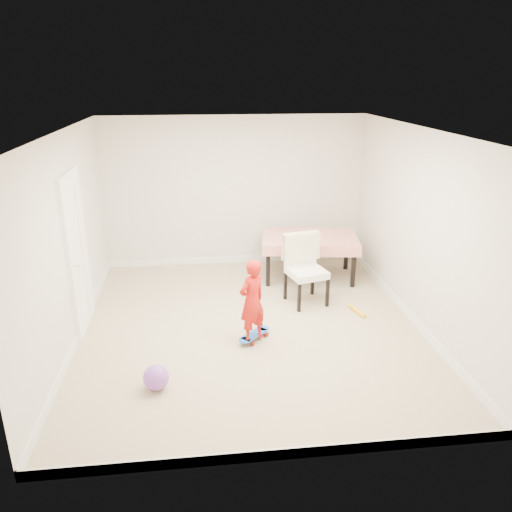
{
  "coord_description": "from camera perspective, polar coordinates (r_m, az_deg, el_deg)",
  "views": [
    {
      "loc": [
        -0.63,
        -5.99,
        3.24
      ],
      "look_at": [
        0.1,
        0.2,
        0.95
      ],
      "focal_mm": 35.0,
      "sensor_mm": 36.0,
      "label": 1
    }
  ],
  "objects": [
    {
      "name": "foam_toy",
      "position": [
        7.35,
        11.48,
        -6.16
      ],
      "size": [
        0.16,
        0.4,
        0.06
      ],
      "primitive_type": "cylinder",
      "rotation": [
        1.57,
        0.0,
        0.25
      ],
      "color": "yellow",
      "rests_on": "ground"
    },
    {
      "name": "baseboard_right",
      "position": [
        7.36,
        17.08,
        -6.38
      ],
      "size": [
        0.02,
        5.0,
        0.12
      ],
      "primitive_type": "cube",
      "color": "white",
      "rests_on": "ground"
    },
    {
      "name": "door",
      "position": [
        6.85,
        -19.77,
        0.09
      ],
      "size": [
        0.11,
        0.94,
        2.11
      ],
      "primitive_type": "cube",
      "color": "white",
      "rests_on": "ground"
    },
    {
      "name": "ceiling",
      "position": [
        6.06,
        -0.74,
        13.93
      ],
      "size": [
        4.5,
        5.0,
        0.04
      ],
      "primitive_type": "cube",
      "color": "white",
      "rests_on": "wall_back"
    },
    {
      "name": "baseboard_left",
      "position": [
        6.97,
        -19.49,
        -8.24
      ],
      "size": [
        0.02,
        5.0,
        0.12
      ],
      "primitive_type": "cube",
      "color": "white",
      "rests_on": "ground"
    },
    {
      "name": "wall_back",
      "position": [
        8.71,
        -2.43,
        7.29
      ],
      "size": [
        4.5,
        0.04,
        2.6
      ],
      "primitive_type": "cube",
      "color": "beige",
      "rests_on": "ground"
    },
    {
      "name": "ground",
      "position": [
        6.84,
        -0.64,
        -8.11
      ],
      "size": [
        5.0,
        5.0,
        0.0
      ],
      "primitive_type": "plane",
      "color": "tan",
      "rests_on": "ground"
    },
    {
      "name": "baseboard_front",
      "position": [
        4.77,
        2.79,
        -21.66
      ],
      "size": [
        4.5,
        0.02,
        0.12
      ],
      "primitive_type": "cube",
      "color": "white",
      "rests_on": "ground"
    },
    {
      "name": "balloon",
      "position": [
        5.66,
        -11.36,
        -13.47
      ],
      "size": [
        0.28,
        0.28,
        0.28
      ],
      "primitive_type": "sphere",
      "color": "purple",
      "rests_on": "ground"
    },
    {
      "name": "baseboard_back",
      "position": [
        9.08,
        -2.32,
        -0.35
      ],
      "size": [
        4.5,
        0.02,
        0.12
      ],
      "primitive_type": "cube",
      "color": "white",
      "rests_on": "ground"
    },
    {
      "name": "dining_chair",
      "position": [
        7.35,
        5.83,
        -1.65
      ],
      "size": [
        0.72,
        0.77,
        1.04
      ],
      "primitive_type": null,
      "rotation": [
        0.0,
        0.0,
        0.27
      ],
      "color": "white",
      "rests_on": "ground"
    },
    {
      "name": "wall_right",
      "position": [
        6.91,
        18.05,
        2.87
      ],
      "size": [
        0.04,
        5.0,
        2.6
      ],
      "primitive_type": "cube",
      "color": "beige",
      "rests_on": "ground"
    },
    {
      "name": "skateboard",
      "position": [
        6.52,
        -0.21,
        -9.19
      ],
      "size": [
        0.52,
        0.53,
        0.08
      ],
      "primitive_type": null,
      "rotation": [
        0.0,
        0.0,
        0.8
      ],
      "color": "blue",
      "rests_on": "ground"
    },
    {
      "name": "wall_left",
      "position": [
        6.49,
        -20.66,
        1.47
      ],
      "size": [
        0.04,
        5.0,
        2.6
      ],
      "primitive_type": "cube",
      "color": "beige",
      "rests_on": "ground"
    },
    {
      "name": "child",
      "position": [
        6.23,
        -0.46,
        -5.46
      ],
      "size": [
        0.47,
        0.44,
        1.09
      ],
      "primitive_type": "imported",
      "rotation": [
        0.0,
        0.0,
        3.77
      ],
      "color": "red",
      "rests_on": "ground"
    },
    {
      "name": "dining_table",
      "position": [
        8.36,
        6.07,
        -0.08
      ],
      "size": [
        1.67,
        1.19,
        0.72
      ],
      "primitive_type": null,
      "rotation": [
        0.0,
        0.0,
        -0.15
      ],
      "color": "#B21F09",
      "rests_on": "ground"
    },
    {
      "name": "wall_front",
      "position": [
        4.06,
        3.07,
        -8.4
      ],
      "size": [
        4.5,
        0.04,
        2.6
      ],
      "primitive_type": "cube",
      "color": "beige",
      "rests_on": "ground"
    }
  ]
}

